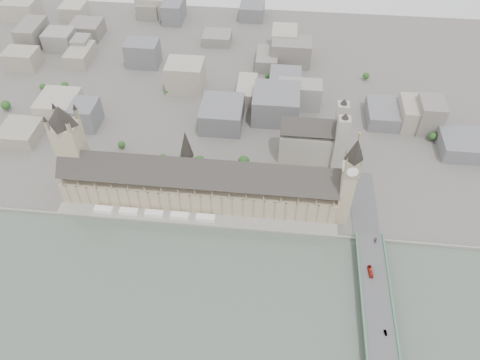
# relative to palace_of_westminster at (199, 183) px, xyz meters

# --- Properties ---
(ground) EXTENTS (900.00, 900.00, 0.00)m
(ground) POSITION_rel_palace_of_westminster_xyz_m (0.00, -19.70, -22.71)
(ground) COLOR #595651
(ground) RESTS_ON ground
(embankment_wall) EXTENTS (600.00, 1.50, 3.00)m
(embankment_wall) POSITION_rel_palace_of_westminster_xyz_m (0.00, -34.70, -21.21)
(embankment_wall) COLOR gray
(embankment_wall) RESTS_ON ground
(river_terrace) EXTENTS (270.00, 15.00, 2.00)m
(river_terrace) POSITION_rel_palace_of_westminster_xyz_m (0.00, -27.20, -21.71)
(river_terrace) COLOR gray
(river_terrace) RESTS_ON ground
(terrace_tents) EXTENTS (118.00, 7.00, 4.00)m
(terrace_tents) POSITION_rel_palace_of_westminster_xyz_m (-40.00, -26.70, -18.71)
(terrace_tents) COLOR white
(terrace_tents) RESTS_ON river_terrace
(palace_of_westminster) EXTENTS (265.00, 40.73, 55.44)m
(palace_of_westminster) POSITION_rel_palace_of_westminster_xyz_m (0.00, 0.00, 0.00)
(palace_of_westminster) COLOR tan
(palace_of_westminster) RESTS_ON ground
(elizabeth_tower) EXTENTS (17.00, 17.00, 107.50)m
(elizabeth_tower) POSITION_rel_palace_of_westminster_xyz_m (138.00, -11.70, 35.38)
(elizabeth_tower) COLOR tan
(elizabeth_tower) RESTS_ON ground
(victoria_tower) EXTENTS (30.00, 30.00, 100.00)m
(victoria_tower) POSITION_rel_palace_of_westminster_xyz_m (-122.00, 6.30, 32.50)
(victoria_tower) COLOR tan
(victoria_tower) RESTS_ON ground
(central_tower) EXTENTS (13.00, 13.00, 48.00)m
(central_tower) POSITION_rel_palace_of_westminster_xyz_m (-10.00, 6.30, 35.21)
(central_tower) COLOR #84775B
(central_tower) RESTS_ON ground
(westminster_bridge) EXTENTS (25.00, 325.00, 10.25)m
(westminster_bridge) POSITION_rel_palace_of_westminster_xyz_m (162.00, -107.20, -17.58)
(westminster_bridge) COLOR #474749
(westminster_bridge) RESTS_ON ground
(bridge_parapets) EXTENTS (25.00, 235.00, 1.15)m
(bridge_parapets) POSITION_rel_palace_of_westminster_xyz_m (162.00, -151.70, -11.88)
(bridge_parapets) COLOR #3F7453
(bridge_parapets) RESTS_ON westminster_bridge
(westminster_abbey) EXTENTS (68.00, 36.00, 64.00)m
(westminster_abbey) POSITION_rel_palace_of_westminster_xyz_m (110.92, 75.30, 2.38)
(westminster_abbey) COLOR #A29E91
(westminster_abbey) RESTS_ON ground
(city_skyline_inland) EXTENTS (720.00, 360.00, 38.00)m
(city_skyline_inland) POSITION_rel_palace_of_westminster_xyz_m (0.00, 225.30, -3.71)
(city_skyline_inland) COLOR gray
(city_skyline_inland) RESTS_ON ground
(park_trees) EXTENTS (110.00, 30.00, 15.00)m
(park_trees) POSITION_rel_palace_of_westminster_xyz_m (-10.00, 40.30, -15.21)
(park_trees) COLOR #214E1B
(park_trees) RESTS_ON ground
(red_bus_north) EXTENTS (3.79, 11.96, 3.28)m
(red_bus_north) POSITION_rel_palace_of_westminster_xyz_m (158.93, -77.39, -10.82)
(red_bus_north) COLOR #B02114
(red_bus_north) RESTS_ON westminster_bridge
(car_silver) EXTENTS (2.39, 4.85, 1.53)m
(car_silver) POSITION_rel_palace_of_westminster_xyz_m (165.52, -131.36, -11.69)
(car_silver) COLOR gray
(car_silver) RESTS_ON westminster_bridge
(car_approach) EXTENTS (2.92, 5.71, 1.59)m
(car_approach) POSITION_rel_palace_of_westminster_xyz_m (166.69, -42.71, -11.66)
(car_approach) COLOR gray
(car_approach) RESTS_ON westminster_bridge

